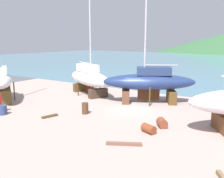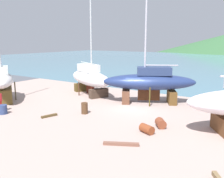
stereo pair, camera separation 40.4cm
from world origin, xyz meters
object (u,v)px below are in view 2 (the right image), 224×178
Objects in this scene: sailboat_small_center at (90,78)px; sailboat_large_starboard at (2,81)px; barrel_rust_far at (3,109)px; barrel_blue_faded at (161,123)px; sailboat_far_slipway at (149,82)px; barrel_tipped_center at (147,129)px; barrel_tar_black at (85,108)px.

sailboat_large_starboard is at bearing -99.77° from sailboat_small_center.
barrel_blue_faded is (11.85, 4.12, -0.07)m from barrel_rust_far.
sailboat_large_starboard is 14.24m from sailboat_far_slipway.
sailboat_large_starboard is 16.01m from barrel_blue_faded.
sailboat_far_slipway is 8.06m from barrel_tipped_center.
barrel_rust_far is (-1.18, -9.80, -1.46)m from sailboat_small_center.
sailboat_large_starboard reaches higher than barrel_tar_black.
sailboat_far_slipway is (7.11, 0.01, 0.21)m from sailboat_small_center.
sailboat_far_slipway reaches higher than sailboat_large_starboard.
sailboat_large_starboard is 12.63× the size of barrel_tar_black.
sailboat_small_center is at bearing 145.32° from barrel_tipped_center.
sailboat_large_starboard is 8.84m from sailboat_small_center.
barrel_blue_faded is (10.67, -5.68, -1.52)m from sailboat_small_center.
sailboat_small_center is 17.94× the size of barrel_rust_far.
barrel_tar_black is at bearing -28.86° from sailboat_small_center.
sailboat_small_center is 16.57× the size of barrel_blue_faded.
barrel_tipped_center is at bearing -8.60° from sailboat_small_center.
sailboat_small_center is 12.19m from barrel_blue_faded.
sailboat_small_center is at bearing 125.06° from barrel_tar_black.
sailboat_large_starboard is 12.50× the size of barrel_tipped_center.
barrel_tipped_center is 1.52m from barrel_blue_faded.
barrel_rust_far reaches higher than barrel_tipped_center.
barrel_rust_far is (-8.29, -9.81, -1.67)m from sailboat_far_slipway.
barrel_tipped_center is (15.52, 0.01, -1.73)m from sailboat_large_starboard.
sailboat_small_center is at bearing -29.06° from sailboat_far_slipway.
barrel_tar_black is (-6.41, -0.40, 0.15)m from barrel_blue_faded.
barrel_tar_black is at bearing 34.40° from barrel_rust_far.
barrel_tipped_center is at bearing 12.92° from barrel_rust_far.
barrel_tipped_center is (3.23, -7.17, -1.77)m from sailboat_far_slipway.
barrel_tipped_center is 1.14× the size of barrel_blue_faded.
barrel_blue_faded reaches higher than barrel_tipped_center.
sailboat_far_slipway reaches higher than sailboat_small_center.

